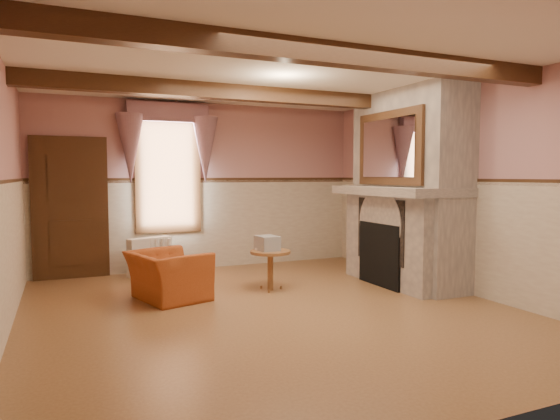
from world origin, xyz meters
name	(u,v)px	position (x,y,z in m)	size (l,w,h in m)	color
floor	(271,311)	(0.00, 0.00, 0.00)	(5.50, 6.00, 0.01)	brown
ceiling	(271,68)	(0.00, 0.00, 2.80)	(5.50, 6.00, 0.01)	silver
wall_back	(203,186)	(0.00, 3.00, 1.40)	(5.50, 0.02, 2.80)	tan
wall_front	(463,206)	(0.00, -3.00, 1.40)	(5.50, 0.02, 2.80)	tan
wall_right	(456,189)	(2.75, 0.00, 1.40)	(0.02, 6.00, 2.80)	tan
wainscot	(271,247)	(0.00, 0.00, 0.75)	(5.50, 6.00, 1.50)	beige
chair_rail	(271,183)	(0.00, 0.00, 1.50)	(5.50, 6.00, 0.08)	black
firebox	(384,254)	(2.00, 0.60, 0.45)	(0.20, 0.95, 0.90)	black
armchair	(168,276)	(-1.00, 1.01, 0.31)	(0.95, 0.83, 0.62)	#994219
side_table	(270,270)	(0.39, 0.98, 0.28)	(0.56, 0.56, 0.55)	brown
book_stack	(267,243)	(0.37, 1.02, 0.65)	(0.26, 0.32, 0.20)	#B7AD8C
radiator	(150,256)	(-0.96, 2.70, 0.30)	(0.70, 0.18, 0.60)	white
bowl	(397,184)	(2.24, 0.65, 1.46)	(0.31, 0.31, 0.08)	brown
mantel_clock	(376,179)	(2.24, 1.18, 1.52)	(0.14, 0.24, 0.20)	black
oil_lamp	(377,177)	(2.24, 1.16, 1.56)	(0.11, 0.11, 0.28)	#C07636
candle_red	(415,181)	(2.24, 0.24, 1.50)	(0.06, 0.06, 0.16)	#B51E16
jar_yellow	(416,183)	(2.24, 0.21, 1.48)	(0.06, 0.06, 0.12)	gold
fireplace	(409,188)	(2.42, 0.60, 1.40)	(0.85, 2.00, 2.80)	gray
mantel	(399,191)	(2.24, 0.60, 1.36)	(1.05, 2.05, 0.12)	gray
overmantel_mirror	(389,148)	(2.06, 0.60, 1.97)	(0.06, 1.44, 1.04)	silver
door	(70,210)	(-2.10, 2.94, 1.05)	(1.10, 0.10, 2.10)	black
window	(168,171)	(-0.60, 2.97, 1.65)	(1.06, 0.08, 2.02)	white
window_drapes	(169,134)	(-0.60, 2.88, 2.25)	(1.30, 0.14, 1.40)	gray
ceiling_beam_front	(322,53)	(0.00, -1.20, 2.70)	(5.50, 0.18, 0.20)	black
ceiling_beam_back	(237,93)	(0.00, 1.20, 2.70)	(5.50, 0.18, 0.20)	black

